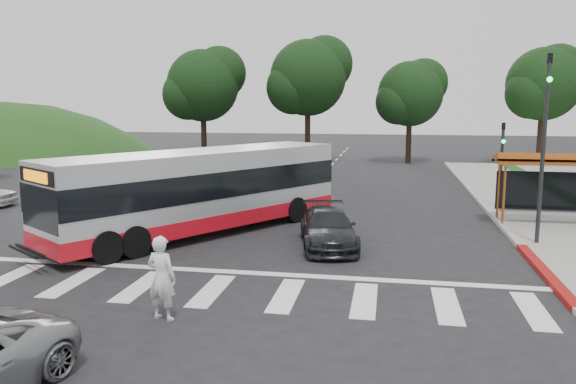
# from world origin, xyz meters

# --- Properties ---
(ground) EXTENTS (140.00, 140.00, 0.00)m
(ground) POSITION_xyz_m (0.00, 0.00, 0.00)
(ground) COLOR black
(ground) RESTS_ON ground
(sidewalk_east) EXTENTS (4.00, 40.00, 0.12)m
(sidewalk_east) POSITION_xyz_m (11.00, 8.00, 0.06)
(sidewalk_east) COLOR gray
(sidewalk_east) RESTS_ON ground
(curb_east) EXTENTS (0.30, 40.00, 0.15)m
(curb_east) POSITION_xyz_m (9.00, 8.00, 0.07)
(curb_east) COLOR #9E9991
(curb_east) RESTS_ON ground
(curb_east_red) EXTENTS (0.32, 6.00, 0.15)m
(curb_east_red) POSITION_xyz_m (9.00, -2.00, 0.08)
(curb_east_red) COLOR maroon
(curb_east_red) RESTS_ON ground
(hillside_nw) EXTENTS (44.00, 44.00, 10.00)m
(hillside_nw) POSITION_xyz_m (-32.00, 30.00, 0.00)
(hillside_nw) COLOR #1C3D13
(hillside_nw) RESTS_ON ground
(crosswalk_ladder) EXTENTS (18.00, 2.60, 0.01)m
(crosswalk_ladder) POSITION_xyz_m (0.00, -5.00, 0.01)
(crosswalk_ladder) COLOR silver
(crosswalk_ladder) RESTS_ON ground
(bus_shelter) EXTENTS (4.20, 1.60, 2.86)m
(bus_shelter) POSITION_xyz_m (10.80, 5.10, 2.35)
(bus_shelter) COLOR #9B4C19
(bus_shelter) RESTS_ON sidewalk_east
(traffic_signal_ne_tall) EXTENTS (0.18, 0.37, 6.50)m
(traffic_signal_ne_tall) POSITION_xyz_m (9.60, 1.49, 3.88)
(traffic_signal_ne_tall) COLOR black
(traffic_signal_ne_tall) RESTS_ON ground
(traffic_signal_ne_short) EXTENTS (0.18, 0.37, 4.00)m
(traffic_signal_ne_short) POSITION_xyz_m (9.60, 8.49, 2.48)
(traffic_signal_ne_short) COLOR black
(traffic_signal_ne_short) RESTS_ON ground
(tree_ne_a) EXTENTS (6.16, 5.74, 9.30)m
(tree_ne_a) POSITION_xyz_m (16.08, 28.06, 6.39)
(tree_ne_a) COLOR black
(tree_ne_a) RESTS_ON parking_lot
(tree_north_a) EXTENTS (6.60, 6.15, 10.17)m
(tree_north_a) POSITION_xyz_m (-1.92, 26.07, 6.92)
(tree_north_a) COLOR black
(tree_north_a) RESTS_ON ground
(tree_north_b) EXTENTS (5.72, 5.33, 8.43)m
(tree_north_b) POSITION_xyz_m (6.07, 28.06, 5.66)
(tree_north_b) COLOR black
(tree_north_b) RESTS_ON ground
(tree_north_c) EXTENTS (6.16, 5.74, 9.30)m
(tree_north_c) POSITION_xyz_m (-9.92, 24.06, 6.29)
(tree_north_c) COLOR black
(tree_north_c) RESTS_ON ground
(transit_bus) EXTENTS (8.88, 11.54, 3.13)m
(transit_bus) POSITION_xyz_m (-2.41, 1.32, 1.56)
(transit_bus) COLOR #B0B2B4
(transit_bus) RESTS_ON ground
(pedestrian) EXTENTS (0.79, 0.60, 1.96)m
(pedestrian) POSITION_xyz_m (-0.48, -7.09, 0.98)
(pedestrian) COLOR white
(pedestrian) RESTS_ON ground
(dark_sedan) EXTENTS (2.64, 4.68, 1.28)m
(dark_sedan) POSITION_xyz_m (2.50, 0.21, 0.64)
(dark_sedan) COLOR black
(dark_sedan) RESTS_ON ground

